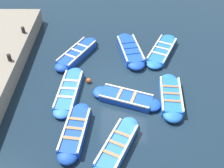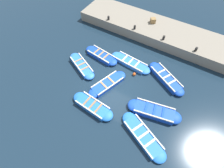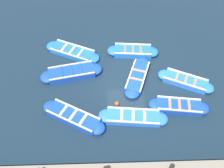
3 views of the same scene
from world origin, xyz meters
TOP-DOWN VIEW (x-y plane):
  - ground_plane at (0.00, 0.00)m, footprint 120.00×120.00m
  - boat_far_corner at (0.05, -0.57)m, footprint 3.43×1.89m
  - boat_alongside at (-2.15, -2.56)m, footprint 1.22×3.27m
  - boat_inner_gap at (0.42, 3.30)m, footprint 1.65×3.76m
  - boat_outer_left at (2.29, 3.38)m, footprint 2.40×3.75m
  - boat_stern_in at (-0.40, -3.29)m, footprint 2.10×3.27m
  - boat_near_quay at (-2.73, -0.08)m, footprint 1.17×3.65m
  - boat_tucked at (-2.65, 2.99)m, footprint 2.46×3.56m
  - boat_drifting at (2.18, -0.46)m, footprint 1.16×3.31m
  - bollard_mid_south at (-5.84, 1.36)m, footprint 0.20×0.20m
  - bollard_south at (-5.84, 4.07)m, footprint 0.20×0.20m
  - buoy_orange_near at (-2.04, -1.21)m, footprint 0.31×0.31m
  - buoy_yellow_far at (-1.82, 0.72)m, footprint 0.25×0.25m

SIDE VIEW (x-z plane):
  - ground_plane at x=0.00m, z-range 0.00..0.00m
  - buoy_yellow_far at x=-1.82m, z-range 0.00..0.25m
  - boat_near_quay at x=-2.73m, z-range -0.03..0.33m
  - boat_far_corner at x=0.05m, z-range -0.03..0.33m
  - boat_outer_left at x=2.29m, z-range -0.03..0.34m
  - buoy_orange_near at x=-2.04m, z-range 0.00..0.31m
  - boat_stern_in at x=-0.40m, z-range -0.03..0.38m
  - boat_alongside at x=-2.15m, z-range -0.03..0.40m
  - boat_drifting at x=2.18m, z-range -0.03..0.40m
  - boat_tucked at x=-2.65m, z-range -0.03..0.41m
  - boat_inner_gap at x=0.42m, z-range -0.03..0.44m
  - bollard_mid_south at x=-5.84m, z-range 0.92..1.27m
  - bollard_south at x=-5.84m, z-range 0.92..1.27m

